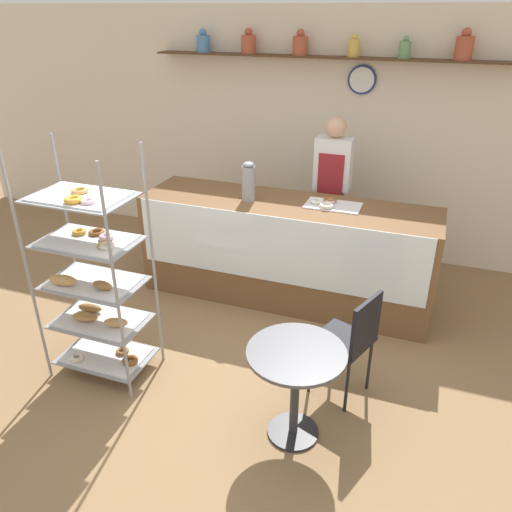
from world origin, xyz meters
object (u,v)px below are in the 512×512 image
person_worker (331,192)px  cafe_table (296,373)px  donut_tray_counter (329,204)px  coffee_carafe (249,182)px  cafe_chair (353,336)px  pastry_rack (94,282)px

person_worker → cafe_table: person_worker is taller
donut_tray_counter → person_worker: bearing=99.3°
donut_tray_counter → coffee_carafe: bearing=-171.0°
cafe_table → coffee_carafe: 2.06m
cafe_chair → coffee_carafe: 1.84m
cafe_table → donut_tray_counter: size_ratio=1.38×
pastry_rack → coffee_carafe: (0.66, 1.55, 0.38)m
pastry_rack → cafe_chair: size_ratio=2.08×
cafe_table → cafe_chair: 0.58m
person_worker → donut_tray_counter: (0.09, -0.56, 0.08)m
person_worker → coffee_carafe: bearing=-134.2°
donut_tray_counter → pastry_rack: bearing=-130.1°
cafe_chair → coffee_carafe: size_ratio=2.37×
cafe_chair → donut_tray_counter: donut_tray_counter is taller
cafe_chair → person_worker: bearing=-141.7°
person_worker → coffee_carafe: person_worker is taller
donut_tray_counter → cafe_chair: bearing=-68.9°
coffee_carafe → person_worker: bearing=45.8°
cafe_chair → pastry_rack: bearing=-58.5°
cafe_table → cafe_chair: size_ratio=0.79×
coffee_carafe → cafe_chair: bearing=-43.4°
pastry_rack → person_worker: 2.59m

